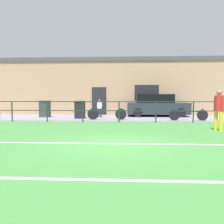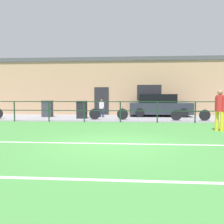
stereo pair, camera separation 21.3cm
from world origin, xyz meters
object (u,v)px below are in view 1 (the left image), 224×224
at_px(player_striker, 219,107).
at_px(trash_bin_1, 80,110).
at_px(spectator_child, 100,107).
at_px(bicycle_parked_2, 107,114).
at_px(bicycle_parked_3, 188,115).
at_px(parked_car_red, 157,106).
at_px(trash_bin_0, 45,109).

height_order(player_striker, trash_bin_1, player_striker).
height_order(spectator_child, bicycle_parked_2, spectator_child).
relative_size(bicycle_parked_3, trash_bin_1, 2.03).
xyz_separation_m(bicycle_parked_2, bicycle_parked_3, (4.75, -0.24, -0.01)).
relative_size(spectator_child, parked_car_red, 0.29).
height_order(spectator_child, trash_bin_0, spectator_child).
relative_size(parked_car_red, trash_bin_1, 3.82).
distance_m(parked_car_red, bicycle_parked_2, 4.30).
distance_m(bicycle_parked_3, trash_bin_1, 6.58).
xyz_separation_m(spectator_child, trash_bin_1, (-1.15, -0.92, -0.13)).
relative_size(bicycle_parked_3, trash_bin_0, 2.03).
bearing_deg(trash_bin_0, bicycle_parked_2, -20.28).
bearing_deg(bicycle_parked_3, trash_bin_1, 171.77).
height_order(spectator_child, bicycle_parked_3, spectator_child).
distance_m(player_striker, bicycle_parked_2, 6.51).
bearing_deg(parked_car_red, bicycle_parked_3, -64.10).
xyz_separation_m(spectator_child, bicycle_parked_3, (5.36, -1.86, -0.35)).
relative_size(player_striker, spectator_child, 1.41).
bearing_deg(trash_bin_0, trash_bin_1, -19.28).
height_order(player_striker, spectator_child, player_striker).
height_order(bicycle_parked_3, trash_bin_1, trash_bin_1).
bearing_deg(bicycle_parked_3, player_striker, -87.17).
relative_size(player_striker, trash_bin_1, 1.54).
distance_m(parked_car_red, bicycle_parked_3, 3.30).
bearing_deg(parked_car_red, spectator_child, -164.57).
xyz_separation_m(player_striker, bicycle_parked_2, (-4.94, 4.20, -0.60)).
height_order(parked_car_red, trash_bin_0, parked_car_red).
bearing_deg(player_striker, trash_bin_0, 26.14).
relative_size(parked_car_red, bicycle_parked_3, 1.89).
xyz_separation_m(trash_bin_0, trash_bin_1, (2.56, -0.89, 0.00)).
xyz_separation_m(bicycle_parked_2, trash_bin_0, (-4.32, 1.60, 0.21)).
bearing_deg(bicycle_parked_2, trash_bin_0, 159.72).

